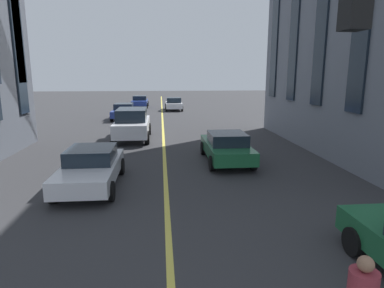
# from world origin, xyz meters

# --- Properties ---
(lane_centre_line) EXTENTS (80.00, 0.16, 0.01)m
(lane_centre_line) POSITION_xyz_m (20.00, 0.00, 0.00)
(lane_centre_line) COLOR #D8C64C
(lane_centre_line) RESTS_ON ground_plane
(car_white_near) EXTENTS (3.90, 1.89, 1.40)m
(car_white_near) POSITION_xyz_m (36.32, -1.31, 0.70)
(car_white_near) COLOR silver
(car_white_near) RESTS_ON ground_plane
(car_blue_mid) EXTENTS (4.40, 1.95, 1.37)m
(car_blue_mid) POSITION_xyz_m (29.36, 3.41, 0.70)
(car_blue_mid) COLOR navy
(car_blue_mid) RESTS_ON ground_plane
(car_green_parked_b) EXTENTS (4.40, 1.95, 1.37)m
(car_green_parked_b) POSITION_xyz_m (13.98, -2.80, 0.70)
(car_green_parked_b) COLOR #1E6038
(car_green_parked_b) RESTS_ON ground_plane
(car_blue_oncoming) EXTENTS (4.40, 1.95, 1.37)m
(car_blue_oncoming) POSITION_xyz_m (40.08, 2.62, 0.70)
(car_blue_oncoming) COLOR navy
(car_blue_oncoming) RESTS_ON ground_plane
(car_white_parked_a) EXTENTS (4.70, 2.14, 1.88)m
(car_white_parked_a) POSITION_xyz_m (19.77, 1.88, 0.97)
(car_white_parked_a) COLOR silver
(car_white_parked_a) RESTS_ON ground_plane
(car_white_far) EXTENTS (4.40, 1.95, 1.37)m
(car_white_far) POSITION_xyz_m (11.12, 2.62, 0.70)
(car_white_far) COLOR silver
(car_white_far) RESTS_ON ground_plane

